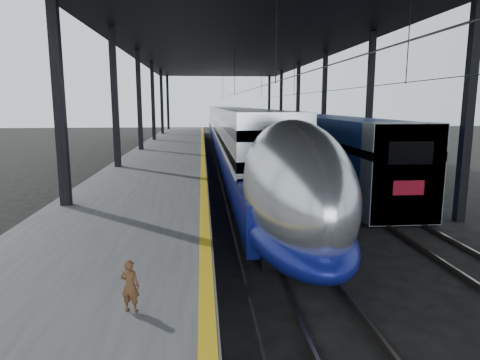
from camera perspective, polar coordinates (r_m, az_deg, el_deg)
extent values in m
plane|color=black|center=(11.96, -1.15, -12.97)|extent=(160.00, 160.00, 0.00)
cube|color=#4C4C4F|center=(31.38, -10.07, 2.23)|extent=(6.00, 80.00, 1.00)
cube|color=gold|center=(31.20, -4.96, 3.24)|extent=(0.30, 80.00, 0.01)
cube|color=slate|center=(31.39, -1.32, 1.61)|extent=(0.08, 80.00, 0.16)
cube|color=slate|center=(31.51, 1.29, 1.65)|extent=(0.08, 80.00, 0.16)
cube|color=slate|center=(32.10, 7.63, 1.71)|extent=(0.08, 80.00, 0.16)
cube|color=slate|center=(32.44, 10.11, 1.73)|extent=(0.08, 80.00, 0.16)
cube|color=black|center=(16.77, -22.91, 8.67)|extent=(0.35, 0.35, 9.00)
cube|color=black|center=(19.04, 28.16, 8.34)|extent=(0.35, 0.35, 9.00)
cube|color=black|center=(26.47, -16.30, 9.26)|extent=(0.35, 0.35, 9.00)
cube|color=black|center=(27.97, 16.86, 9.25)|extent=(0.35, 0.35, 9.00)
cube|color=black|center=(36.34, -13.25, 9.49)|extent=(0.35, 0.35, 9.00)
cube|color=black|center=(37.44, 11.13, 9.58)|extent=(0.35, 0.35, 9.00)
cube|color=black|center=(46.26, -11.51, 9.62)|extent=(0.35, 0.35, 9.00)
cube|color=black|center=(47.13, 7.72, 9.73)|extent=(0.35, 0.35, 9.00)
cube|color=black|center=(56.21, -10.38, 9.69)|extent=(0.35, 0.35, 9.00)
cube|color=black|center=(56.93, 5.48, 9.81)|extent=(0.35, 0.35, 9.00)
cube|color=black|center=(66.18, -9.59, 9.74)|extent=(0.35, 0.35, 9.00)
cube|color=black|center=(66.79, 3.90, 9.86)|extent=(0.35, 0.35, 9.00)
cube|color=black|center=(31.43, -0.20, 18.40)|extent=(18.00, 75.00, 0.45)
cylinder|color=slate|center=(31.12, -0.01, 11.55)|extent=(0.03, 74.00, 0.03)
cylinder|color=slate|center=(31.95, 9.14, 11.39)|extent=(0.03, 74.00, 0.03)
cube|color=silver|center=(44.23, -1.52, 7.01)|extent=(2.96, 57.00, 4.08)
cube|color=navy|center=(42.82, -1.38, 5.20)|extent=(3.04, 62.00, 1.58)
cube|color=silver|center=(44.26, -1.51, 6.42)|extent=(3.06, 57.00, 0.10)
cube|color=black|center=(44.19, -1.52, 8.53)|extent=(3.00, 57.00, 0.43)
cube|color=black|center=(44.23, -1.52, 7.01)|extent=(3.00, 57.00, 0.43)
ellipsoid|color=silver|center=(13.12, 7.08, -0.93)|extent=(2.96, 8.40, 4.08)
ellipsoid|color=navy|center=(13.39, 6.97, -5.87)|extent=(3.04, 8.40, 1.74)
ellipsoid|color=black|center=(10.49, 10.14, 0.76)|extent=(1.53, 2.20, 0.92)
cube|color=black|center=(13.63, 6.90, -9.19)|extent=(2.25, 2.60, 0.40)
cube|color=black|center=(34.98, -0.53, 2.68)|extent=(2.25, 2.60, 0.40)
cube|color=navy|center=(25.57, 12.61, 3.86)|extent=(2.85, 18.00, 3.86)
cube|color=gray|center=(17.82, 20.75, 0.86)|extent=(2.90, 1.20, 3.91)
cube|color=black|center=(17.16, 21.82, 3.37)|extent=(1.73, 0.06, 0.86)
cube|color=maroon|center=(17.34, 21.54, -0.96)|extent=(1.22, 0.06, 0.56)
cube|color=gray|center=(44.00, 5.11, 6.55)|extent=(2.85, 18.00, 3.86)
cube|color=gray|center=(62.76, 2.04, 7.61)|extent=(2.85, 18.00, 3.86)
cube|color=black|center=(20.31, 17.51, -3.22)|extent=(2.24, 2.40, 0.36)
cube|color=black|center=(41.21, 5.80, 3.72)|extent=(2.24, 2.40, 0.36)
imported|color=#53321B|center=(8.09, -14.45, -13.50)|extent=(0.40, 0.32, 0.97)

